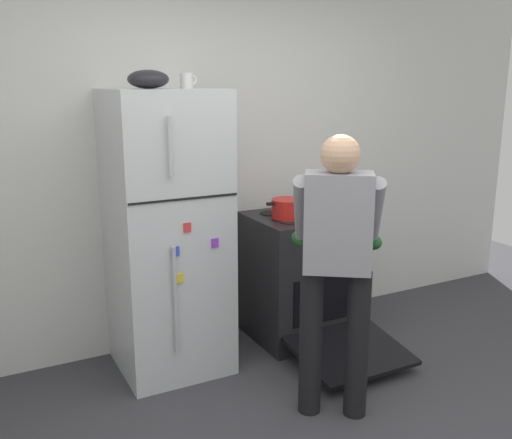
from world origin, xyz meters
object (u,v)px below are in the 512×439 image
at_px(coffee_mug, 187,81).
at_px(pepper_mill, 322,194).
at_px(red_pot, 288,209).
at_px(stove_range, 303,277).
at_px(refrigerator, 167,234).
at_px(mixing_bowl, 148,79).
at_px(person_cook, 337,252).

bearing_deg(coffee_mug, pepper_mill, 7.44).
bearing_deg(red_pot, stove_range, 11.32).
height_order(coffee_mug, pepper_mill, coffee_mug).
height_order(refrigerator, red_pot, refrigerator).
distance_m(coffee_mug, mixing_bowl, 0.27).
bearing_deg(red_pot, mixing_bowl, 176.99).
xyz_separation_m(person_cook, coffee_mug, (-0.46, 1.01, 0.91)).
height_order(red_pot, coffee_mug, coffee_mug).
bearing_deg(stove_range, refrigerator, 179.02).
distance_m(refrigerator, pepper_mill, 1.35).
bearing_deg(person_cook, coffee_mug, 114.41).
xyz_separation_m(red_pot, coffee_mug, (-0.69, 0.10, 0.87)).
xyz_separation_m(red_pot, pepper_mill, (0.46, 0.25, 0.01)).
bearing_deg(coffee_mug, stove_range, -4.58).
bearing_deg(coffee_mug, refrigerator, -164.60).
relative_size(person_cook, coffee_mug, 14.28).
bearing_deg(pepper_mill, refrigerator, -171.44).
bearing_deg(person_cook, stove_range, 67.60).
bearing_deg(stove_range, person_cook, -112.40).
xyz_separation_m(red_pot, mixing_bowl, (-0.95, 0.05, 0.88)).
xyz_separation_m(refrigerator, red_pot, (0.87, -0.05, 0.09)).
xyz_separation_m(stove_range, coffee_mug, (-0.85, 0.07, 1.41)).
xyz_separation_m(person_cook, red_pot, (0.23, 0.91, 0.04)).
height_order(coffee_mug, mixing_bowl, mixing_bowl).
relative_size(refrigerator, coffee_mug, 16.25).
height_order(red_pot, mixing_bowl, mixing_bowl).
relative_size(stove_range, pepper_mill, 7.41).
bearing_deg(mixing_bowl, stove_range, -0.93).
bearing_deg(mixing_bowl, pepper_mill, 8.07).
bearing_deg(refrigerator, stove_range, -0.98).
xyz_separation_m(refrigerator, person_cook, (0.64, -0.96, 0.04)).
relative_size(coffee_mug, pepper_mill, 0.68).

